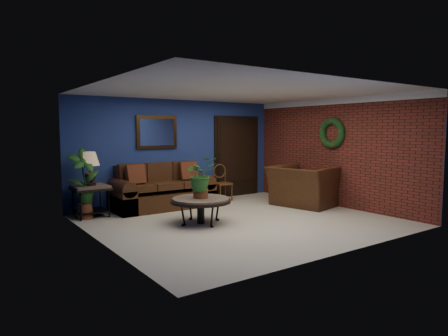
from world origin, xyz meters
TOP-DOWN VIEW (x-y plane):
  - floor at (0.00, 0.00)m, footprint 5.50×5.50m
  - wall_back at (0.00, 2.50)m, footprint 5.50×0.04m
  - wall_left at (-2.75, 0.00)m, footprint 0.04×5.00m
  - wall_right_brick at (2.75, 0.00)m, footprint 0.04×5.00m
  - ceiling at (0.00, 0.00)m, footprint 5.50×5.00m
  - crown_molding at (2.72, 0.00)m, footprint 0.03×5.00m
  - wall_mirror at (-0.60, 2.46)m, footprint 1.02×0.06m
  - closet_door at (1.75, 2.47)m, footprint 1.44×0.06m
  - wreath at (2.69, 0.05)m, footprint 0.16×0.72m
  - sofa at (-0.69, 2.09)m, footprint 2.27×0.98m
  - coffee_table at (-0.77, 0.25)m, footprint 1.14×1.14m
  - end_table at (-2.30, 2.05)m, footprint 0.71×0.71m
  - table_lamp at (-2.30, 2.05)m, footprint 0.40×0.40m
  - side_chair at (1.01, 2.12)m, footprint 0.43×0.43m
  - armchair at (2.15, 0.39)m, footprint 1.52×1.66m
  - coffee_plant at (-0.77, 0.25)m, footprint 0.59×0.52m
  - floor_plant at (2.35, 1.02)m, footprint 0.35×0.28m
  - tall_plant at (-2.45, 1.95)m, footprint 0.64×0.45m

SIDE VIEW (x-z plane):
  - floor at x=0.00m, z-range 0.00..0.00m
  - sofa at x=-0.69m, z-range -0.18..0.85m
  - floor_plant at x=2.35m, z-range 0.00..0.76m
  - coffee_table at x=-0.77m, z-range 0.19..0.68m
  - armchair at x=2.15m, z-range 0.00..0.93m
  - end_table at x=-2.30m, z-range 0.17..0.82m
  - side_chair at x=1.01m, z-range 0.06..0.97m
  - tall_plant at x=-2.45m, z-range 0.05..1.47m
  - coffee_plant at x=-0.77m, z-range 0.53..1.31m
  - closet_door at x=1.75m, z-range -0.04..2.14m
  - table_lamp at x=-2.30m, z-range 0.75..1.41m
  - wall_back at x=0.00m, z-range 0.00..2.50m
  - wall_left at x=-2.75m, z-range 0.00..2.50m
  - wall_right_brick at x=2.75m, z-range 0.00..2.50m
  - wreath at x=2.69m, z-range 1.34..2.06m
  - wall_mirror at x=-0.60m, z-range 1.33..2.10m
  - crown_molding at x=2.72m, z-range 2.36..2.50m
  - ceiling at x=0.00m, z-range 2.49..2.51m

